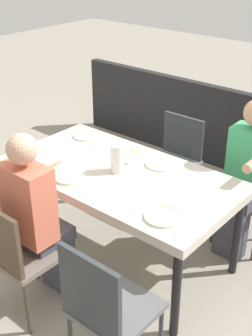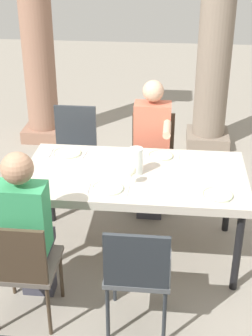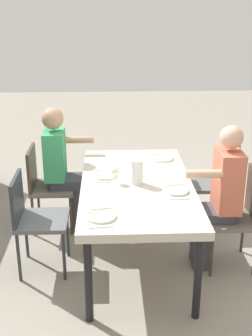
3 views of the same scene
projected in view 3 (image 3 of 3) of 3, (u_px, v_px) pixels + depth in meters
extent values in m
plane|color=gray|center=(136.00, 259.00, 4.14)|extent=(16.00, 16.00, 0.00)
cube|color=beige|center=(137.00, 187.00, 3.88)|extent=(1.80, 0.96, 0.07)
cylinder|color=black|center=(169.00, 189.00, 4.80)|extent=(0.06, 0.06, 0.70)
cylinder|color=black|center=(198.00, 278.00, 3.27)|extent=(0.06, 0.06, 0.70)
cylinder|color=black|center=(94.00, 190.00, 4.77)|extent=(0.06, 0.06, 0.70)
cylinder|color=black|center=(88.00, 281.00, 3.24)|extent=(0.06, 0.06, 0.70)
cube|color=#5B5E61|center=(211.00, 184.00, 4.65)|extent=(0.44, 0.44, 0.04)
cube|color=#2D3338|center=(231.00, 162.00, 4.57)|extent=(0.42, 0.03, 0.48)
cylinder|color=#2D3338|center=(188.00, 197.00, 4.90)|extent=(0.03, 0.03, 0.44)
cylinder|color=#2D3338|center=(195.00, 213.00, 4.55)|extent=(0.03, 0.03, 0.44)
cylinder|color=#2D3338|center=(222.00, 197.00, 4.92)|extent=(0.03, 0.03, 0.44)
cylinder|color=#2D3338|center=(231.00, 212.00, 4.57)|extent=(0.03, 0.03, 0.44)
cube|color=#6A6158|center=(53.00, 188.00, 4.59)|extent=(0.44, 0.44, 0.04)
cube|color=#473828|center=(32.00, 169.00, 4.51)|extent=(0.42, 0.03, 0.43)
cylinder|color=#473828|center=(71.00, 216.00, 4.50)|extent=(0.03, 0.03, 0.43)
cylinder|color=#473828|center=(73.00, 200.00, 4.86)|extent=(0.03, 0.03, 0.43)
cylinder|color=#473828|center=(33.00, 217.00, 4.49)|extent=(0.03, 0.03, 0.43)
cylinder|color=#473828|center=(38.00, 201.00, 4.84)|extent=(0.03, 0.03, 0.43)
cube|color=#6A6158|center=(230.00, 219.00, 3.92)|extent=(0.44, 0.44, 0.04)
cylinder|color=#473828|center=(203.00, 232.00, 4.17)|extent=(0.03, 0.03, 0.44)
cylinder|color=#473828|center=(212.00, 254.00, 3.82)|extent=(0.03, 0.03, 0.44)
cylinder|color=#473828|center=(243.00, 232.00, 4.19)|extent=(0.03, 0.03, 0.44)
cube|color=#5B5E61|center=(42.00, 220.00, 3.85)|extent=(0.44, 0.44, 0.04)
cube|color=#2D3338|center=(17.00, 199.00, 3.77)|extent=(0.42, 0.03, 0.41)
cylinder|color=#2D3338|center=(64.00, 256.00, 3.76)|extent=(0.03, 0.03, 0.46)
cylinder|color=#2D3338|center=(68.00, 234.00, 4.12)|extent=(0.03, 0.03, 0.46)
cylinder|color=#2D3338|center=(19.00, 257.00, 3.75)|extent=(0.03, 0.03, 0.46)
cylinder|color=#2D3338|center=(26.00, 235.00, 4.10)|extent=(0.03, 0.03, 0.46)
cube|color=#3F3F4C|center=(77.00, 206.00, 4.68)|extent=(0.24, 0.14, 0.46)
cube|color=#3F3F4C|center=(67.00, 182.00, 4.57)|extent=(0.28, 0.32, 0.10)
cube|color=#389E60|center=(55.00, 155.00, 4.46)|extent=(0.34, 0.20, 0.49)
sphere|color=tan|center=(53.00, 118.00, 4.33)|extent=(0.21, 0.21, 0.21)
cylinder|color=tan|center=(79.00, 140.00, 4.57)|extent=(0.07, 0.30, 0.07)
cube|color=#3F3F4C|center=(200.00, 242.00, 3.99)|extent=(0.24, 0.14, 0.46)
cube|color=#3F3F4C|center=(212.00, 214.00, 3.89)|extent=(0.28, 0.32, 0.10)
cube|color=#CC664C|center=(228.00, 180.00, 3.78)|extent=(0.34, 0.20, 0.53)
sphere|color=tan|center=(232.00, 137.00, 3.65)|extent=(0.20, 0.20, 0.20)
cylinder|color=tan|center=(204.00, 174.00, 3.60)|extent=(0.07, 0.30, 0.07)
cylinder|color=white|center=(162.00, 158.00, 4.45)|extent=(0.24, 0.24, 0.01)
torus|color=#A4C786|center=(162.00, 158.00, 4.45)|extent=(0.24, 0.24, 0.01)
cube|color=silver|center=(160.00, 154.00, 4.59)|extent=(0.02, 0.17, 0.01)
cube|color=silver|center=(163.00, 164.00, 4.31)|extent=(0.03, 0.17, 0.01)
cylinder|color=white|center=(104.00, 175.00, 4.02)|extent=(0.23, 0.23, 0.01)
torus|color=#A9CD91|center=(104.00, 175.00, 4.02)|extent=(0.24, 0.24, 0.01)
cylinder|color=white|center=(115.00, 183.00, 3.87)|extent=(0.06, 0.06, 0.00)
cylinder|color=white|center=(115.00, 178.00, 3.85)|extent=(0.01, 0.01, 0.08)
sphere|color=#F2EFCC|center=(115.00, 171.00, 3.83)|extent=(0.08, 0.08, 0.08)
cube|color=silver|center=(104.00, 170.00, 4.16)|extent=(0.02, 0.17, 0.01)
cube|color=silver|center=(104.00, 182.00, 3.88)|extent=(0.02, 0.17, 0.01)
cylinder|color=white|center=(176.00, 191.00, 3.69)|extent=(0.21, 0.21, 0.01)
torus|color=#A4C786|center=(176.00, 190.00, 3.69)|extent=(0.21, 0.21, 0.01)
cube|color=silver|center=(174.00, 184.00, 3.83)|extent=(0.02, 0.17, 0.01)
cube|color=silver|center=(179.00, 199.00, 3.55)|extent=(0.03, 0.17, 0.01)
cylinder|color=white|center=(101.00, 217.00, 3.25)|extent=(0.22, 0.22, 0.01)
torus|color=#A4C786|center=(101.00, 216.00, 3.25)|extent=(0.22, 0.22, 0.01)
cube|color=silver|center=(102.00, 208.00, 3.40)|extent=(0.03, 0.17, 0.01)
cube|color=silver|center=(101.00, 227.00, 3.12)|extent=(0.03, 0.17, 0.01)
cylinder|color=white|center=(137.00, 172.00, 3.82)|extent=(0.11, 0.11, 0.22)
cylinder|color=#EFEAC6|center=(137.00, 175.00, 3.83)|extent=(0.10, 0.10, 0.14)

